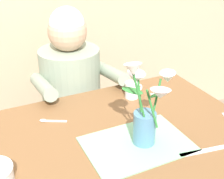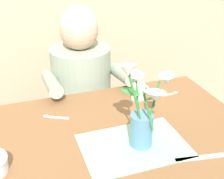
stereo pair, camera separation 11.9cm
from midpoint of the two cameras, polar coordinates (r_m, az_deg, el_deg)
The scene contains 8 objects.
dining_table at distance 1.30m, azimuth -2.86°, elevation -12.17°, with size 1.20×0.80×0.74m.
seated_person at distance 1.84m, azimuth -9.26°, elevation -2.63°, with size 0.45×0.47×1.14m.
striped_placemat at distance 1.19m, azimuth 1.82°, elevation -10.27°, with size 0.40×0.28×0.01m, color #7AB289.
flower_vase at distance 1.12m, azimuth 3.34°, elevation -3.80°, with size 0.23×0.22×0.36m.
dinner_knife at distance 1.19m, azimuth 13.87°, elevation -11.23°, with size 0.19×0.02×0.01m, color silver.
ceramic_mug at distance 1.50m, azimuth 1.51°, elevation -0.12°, with size 0.09×0.07×0.08m.
spoon_0 at distance 1.37m, azimuth -14.24°, elevation -5.75°, with size 0.11×0.07×0.01m.
spoon_1 at distance 1.58m, azimuth 7.47°, elevation -0.31°, with size 0.12×0.02×0.01m.
Camera 1 is at (-0.43, -0.91, 1.47)m, focal length 48.85 mm.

